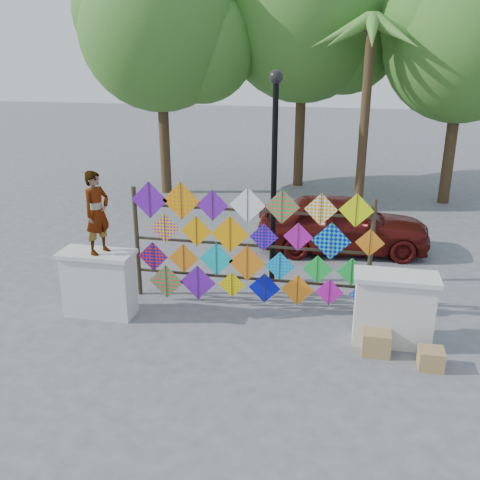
% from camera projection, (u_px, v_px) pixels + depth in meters
% --- Properties ---
extents(ground, '(80.00, 80.00, 0.00)m').
position_uv_depth(ground, '(241.00, 322.00, 10.02)').
color(ground, gray).
rests_on(ground, ground).
extents(parapet_left, '(1.40, 0.65, 1.28)m').
position_uv_depth(parapet_left, '(99.00, 283.00, 10.12)').
color(parapet_left, silver).
rests_on(parapet_left, ground).
extents(parapet_right, '(1.40, 0.65, 1.28)m').
position_uv_depth(parapet_right, '(393.00, 309.00, 9.11)').
color(parapet_right, silver).
rests_on(parapet_right, ground).
extents(kite_rack, '(4.93, 0.24, 2.46)m').
position_uv_depth(kite_rack, '(249.00, 247.00, 10.28)').
color(kite_rack, '#31291B').
rests_on(kite_rack, ground).
extents(tree_west, '(5.85, 5.20, 8.01)m').
position_uv_depth(tree_west, '(163.00, 31.00, 17.36)').
color(tree_west, '#4B3720').
rests_on(tree_west, ground).
extents(tree_mid, '(6.30, 5.60, 8.61)m').
position_uv_depth(tree_mid, '(307.00, 20.00, 18.24)').
color(tree_mid, '#4B3720').
rests_on(tree_mid, ground).
extents(tree_east, '(5.40, 4.80, 7.42)m').
position_uv_depth(tree_east, '(467.00, 44.00, 16.19)').
color(tree_east, '#4B3720').
rests_on(tree_east, ground).
extents(palm_tree, '(3.62, 3.62, 5.83)m').
position_uv_depth(palm_tree, '(370.00, 45.00, 15.33)').
color(palm_tree, '#4B3720').
rests_on(palm_tree, ground).
extents(vendor_woman, '(0.54, 0.65, 1.53)m').
position_uv_depth(vendor_woman, '(97.00, 213.00, 9.63)').
color(vendor_woman, '#99999E').
rests_on(vendor_woman, parapet_left).
extents(sedan, '(4.41, 2.14, 1.45)m').
position_uv_depth(sedan, '(343.00, 223.00, 13.35)').
color(sedan, '#52110E').
rests_on(sedan, ground).
extents(lamppost, '(0.28, 0.28, 4.46)m').
position_uv_depth(lamppost, '(274.00, 160.00, 10.90)').
color(lamppost, black).
rests_on(lamppost, ground).
extents(cardboard_box_near, '(0.46, 0.41, 0.41)m').
position_uv_depth(cardboard_box_near, '(376.00, 342.00, 8.93)').
color(cardboard_box_near, '#A58450').
rests_on(cardboard_box_near, ground).
extents(cardboard_box_far, '(0.39, 0.36, 0.33)m').
position_uv_depth(cardboard_box_far, '(431.00, 359.00, 8.53)').
color(cardboard_box_far, '#A58450').
rests_on(cardboard_box_far, ground).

